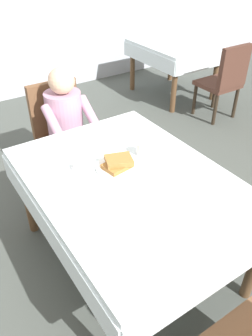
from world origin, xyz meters
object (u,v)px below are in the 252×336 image
Objects in this scene: chair_diner at (61,129)px; spoon_near_edge at (150,193)px; fork_left_of_plate at (93,179)px; background_table_far at (174,51)px; background_chair_empty at (225,78)px; cup_coffee at (142,149)px; syrup_pitcher at (76,165)px; dining_table_main at (130,189)px; breakfast_stack at (118,163)px; knife_right_of_plate at (144,160)px; diner_person at (67,122)px; plate_breakfast at (118,167)px.

chair_diner reaches higher than spoon_near_edge.
fork_left_of_plate and spoon_near_edge have the same top height.
background_table_far is at bearing -154.91° from chair_diner.
fork_left_of_plate is at bearing -154.95° from background_chair_empty.
background_chair_empty is (2.42, 1.13, -0.21)m from fork_left_of_plate.
cup_coffee reaches higher than syrup_pitcher.
spoon_near_edge is at bearing -86.67° from dining_table_main.
knife_right_of_plate is at bearing -3.65° from breakfast_stack.
diner_person is 1.00× the size of background_table_far.
chair_diner is 3.32× the size of plate_breakfast.
breakfast_stack is 0.19m from fork_left_of_plate.
chair_diner is (0.05, 1.17, -0.12)m from dining_table_main.
chair_diner reaches higher than background_table_far.
knife_right_of_plate is at bearing -19.66° from syrup_pitcher.
spoon_near_edge is (0.02, -0.31, -0.04)m from breakfast_stack.
background_table_far is (2.17, 1.02, 0.09)m from chair_diner.
knife_right_of_plate is at bearing -6.01° from plate_breakfast.
background_chair_empty is (2.45, 0.98, -0.25)m from syrup_pitcher.
breakfast_stack and syrup_pitcher have the same top height.
background_table_far is (2.22, 2.19, -0.03)m from dining_table_main.
background_chair_empty reaches higher than dining_table_main.
background_chair_empty reaches higher than plate_breakfast.
chair_diner is at bearing 99.15° from cup_coffee.
diner_person is 5.43× the size of breakfast_stack.
knife_right_of_plate is (0.38, 0.00, 0.00)m from fork_left_of_plate.
background_table_far is at bearing -39.99° from knife_right_of_plate.
plate_breakfast is 0.26m from syrup_pitcher.
dining_table_main is 7.62× the size of knife_right_of_plate.
diner_person reaches higher than plate_breakfast.
dining_table_main is 0.16m from plate_breakfast.
dining_table_main is 1.36× the size of diner_person.
syrup_pitcher is at bearing 72.77° from chair_diner.
spoon_near_edge is at bearing 87.95° from diner_person.
dining_table_main is at bearing -142.12° from cup_coffee.
fork_left_of_plate is 0.36m from spoon_near_edge.
background_chair_empty reaches higher than background_table_far.
knife_right_of_plate is (0.13, -0.91, 0.07)m from diner_person.
spoon_near_edge is (-0.17, -0.29, 0.00)m from knife_right_of_plate.
fork_left_of_plate is at bearing -139.30° from background_table_far.
cup_coffee is at bearing -84.53° from fork_left_of_plate.
plate_breakfast is 1.87× the size of spoon_near_edge.
plate_breakfast is 0.25× the size of background_table_far.
diner_person is 0.91m from breakfast_stack.
dining_table_main is 0.24m from fork_left_of_plate.
breakfast_stack is (-0.00, -0.01, 0.04)m from plate_breakfast.
chair_diner is 1.09m from knife_right_of_plate.
cup_coffee reaches higher than background_table_far.
chair_diner is at bearing -16.27° from fork_left_of_plate.
breakfast_stack is (-0.06, -0.90, 0.12)m from diner_person.
plate_breakfast is 0.04m from breakfast_stack.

